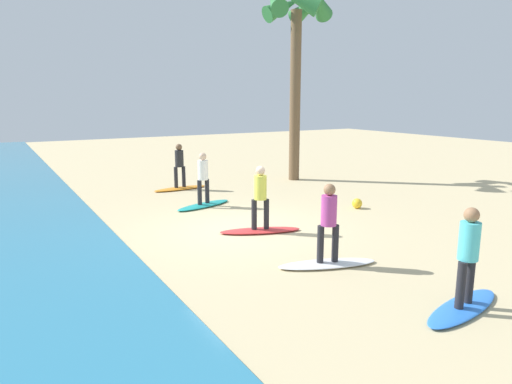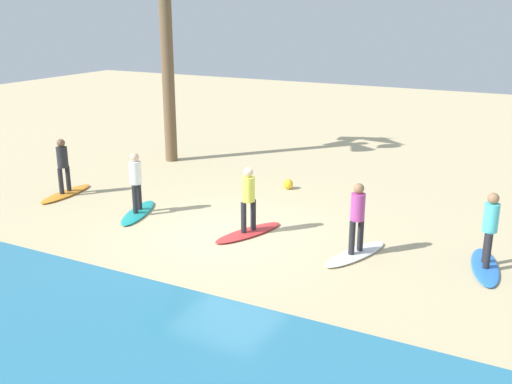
{
  "view_description": "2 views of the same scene",
  "coord_description": "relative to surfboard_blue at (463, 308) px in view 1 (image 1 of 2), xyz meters",
  "views": [
    {
      "loc": [
        -10.35,
        5.58,
        3.41
      ],
      "look_at": [
        0.51,
        -0.74,
        0.86
      ],
      "focal_mm": 32.55,
      "sensor_mm": 36.0,
      "label": 1
    },
    {
      "loc": [
        -7.02,
        11.89,
        5.45
      ],
      "look_at": [
        -0.49,
        -0.6,
        1.04
      ],
      "focal_mm": 41.67,
      "sensor_mm": 36.0,
      "label": 2
    }
  ],
  "objects": [
    {
      "name": "surfboard_white",
      "position": [
        2.73,
        0.63,
        0.0
      ],
      "size": [
        1.19,
        2.17,
        0.09
      ],
      "primitive_type": "ellipsoid",
      "rotation": [
        0.0,
        0.0,
        1.25
      ],
      "color": "white",
      "rests_on": "ground"
    },
    {
      "name": "surfboard_blue",
      "position": [
        0.0,
        0.0,
        0.0
      ],
      "size": [
        0.98,
        2.17,
        0.09
      ],
      "primitive_type": "ellipsoid",
      "rotation": [
        0.0,
        0.0,
        1.78
      ],
      "color": "blue",
      "rests_on": "ground"
    },
    {
      "name": "surfboard_red",
      "position": [
        5.53,
        0.58,
        0.0
      ],
      "size": [
        1.24,
        2.17,
        0.09
      ],
      "primitive_type": "ellipsoid",
      "rotation": [
        0.0,
        0.0,
        1.22
      ],
      "color": "red",
      "rests_on": "ground"
    },
    {
      "name": "palm_tree",
      "position": [
        11.61,
        -4.69,
        6.2
      ],
      "size": [
        2.88,
        3.03,
        7.79
      ],
      "color": "brown",
      "rests_on": "ground"
    },
    {
      "name": "beach_ball",
      "position": [
        6.27,
        -3.4,
        0.12
      ],
      "size": [
        0.32,
        0.32,
        0.32
      ],
      "primitive_type": "sphere",
      "color": "yellow",
      "rests_on": "ground"
    },
    {
      "name": "surfer_white",
      "position": [
        2.73,
        0.63,
        0.99
      ],
      "size": [
        0.32,
        0.44,
        1.64
      ],
      "color": "#232328",
      "rests_on": "surfboard_white"
    },
    {
      "name": "surfer_blue",
      "position": [
        -0.0,
        0.0,
        0.99
      ],
      "size": [
        0.32,
        0.45,
        1.64
      ],
      "color": "#232328",
      "rests_on": "surfboard_blue"
    },
    {
      "name": "surfer_orange",
      "position": [
        11.97,
        0.29,
        0.99
      ],
      "size": [
        0.32,
        0.46,
        1.64
      ],
      "color": "#232328",
      "rests_on": "surfboard_orange"
    },
    {
      "name": "surfboard_orange",
      "position": [
        11.97,
        0.29,
        0.0
      ],
      "size": [
        0.72,
        2.14,
        0.09
      ],
      "primitive_type": "ellipsoid",
      "rotation": [
        0.0,
        0.0,
        1.65
      ],
      "color": "orange",
      "rests_on": "ground"
    },
    {
      "name": "ground_plane",
      "position": [
        5.95,
        0.9,
        -0.04
      ],
      "size": [
        60.0,
        60.0,
        0.0
      ],
      "primitive_type": "plane",
      "color": "#CCB789"
    },
    {
      "name": "surfer_teal",
      "position": [
        8.94,
        0.66,
        0.99
      ],
      "size": [
        0.32,
        0.44,
        1.64
      ],
      "color": "#232328",
      "rests_on": "surfboard_teal"
    },
    {
      "name": "surfer_red",
      "position": [
        5.53,
        0.58,
        0.99
      ],
      "size": [
        0.32,
        0.44,
        1.64
      ],
      "color": "#232328",
      "rests_on": "surfboard_red"
    },
    {
      "name": "surfboard_teal",
      "position": [
        8.94,
        0.66,
        0.0
      ],
      "size": [
        1.19,
        2.17,
        0.09
      ],
      "primitive_type": "ellipsoid",
      "rotation": [
        0.0,
        0.0,
        1.89
      ],
      "color": "teal",
      "rests_on": "ground"
    }
  ]
}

